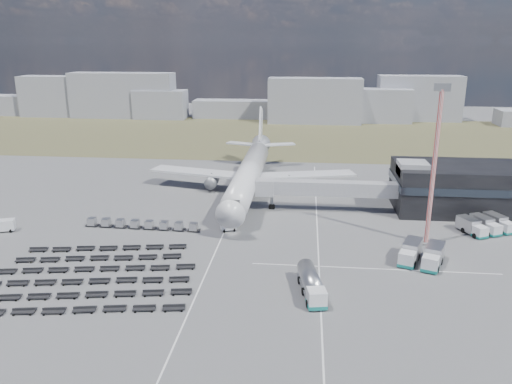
# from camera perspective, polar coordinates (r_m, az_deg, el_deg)

# --- Properties ---
(ground) EXTENTS (420.00, 420.00, 0.00)m
(ground) POSITION_cam_1_polar(r_m,az_deg,el_deg) (91.71, -2.99, -5.91)
(ground) COLOR #565659
(ground) RESTS_ON ground
(grass_strip) EXTENTS (420.00, 90.00, 0.01)m
(grass_strip) POSITION_cam_1_polar(r_m,az_deg,el_deg) (197.18, 1.86, 6.51)
(grass_strip) COLOR #46442A
(grass_strip) RESTS_ON ground
(lane_markings) EXTENTS (47.12, 110.00, 0.01)m
(lane_markings) POSITION_cam_1_polar(r_m,az_deg,el_deg) (93.57, 3.24, -5.44)
(lane_markings) COLOR silver
(lane_markings) RESTS_ON ground
(terminal) EXTENTS (30.40, 16.40, 11.00)m
(terminal) POSITION_cam_1_polar(r_m,az_deg,el_deg) (116.85, 22.76, 0.54)
(terminal) COLOR black
(terminal) RESTS_ON ground
(jet_bridge) EXTENTS (30.30, 3.80, 7.05)m
(jet_bridge) POSITION_cam_1_polar(r_m,az_deg,el_deg) (108.33, 6.96, 0.44)
(jet_bridge) COLOR #939399
(jet_bridge) RESTS_ON ground
(airliner) EXTENTS (51.59, 64.53, 17.62)m
(airliner) POSITION_cam_1_polar(r_m,az_deg,el_deg) (120.49, -0.70, 2.37)
(airliner) COLOR silver
(airliner) RESTS_ON ground
(skyline) EXTENTS (323.14, 24.79, 23.28)m
(skyline) POSITION_cam_1_polar(r_m,az_deg,el_deg) (236.78, 0.33, 10.46)
(skyline) COLOR #8E909B
(skyline) RESTS_ON ground
(fuel_tanker) EXTENTS (4.50, 10.79, 3.39)m
(fuel_tanker) POSITION_cam_1_polar(r_m,az_deg,el_deg) (74.14, 6.35, -10.36)
(fuel_tanker) COLOR silver
(fuel_tanker) RESTS_ON ground
(pushback_tug) EXTENTS (3.36, 2.69, 1.36)m
(pushback_tug) POSITION_cam_1_polar(r_m,az_deg,el_deg) (97.52, -3.17, -4.06)
(pushback_tug) COLOR silver
(pushback_tug) RESTS_ON ground
(utility_van) EXTENTS (4.89, 3.45, 2.37)m
(utility_van) POSITION_cam_1_polar(r_m,az_deg,el_deg) (108.49, -26.99, -3.47)
(utility_van) COLOR silver
(utility_van) RESTS_ON ground
(catering_truck) EXTENTS (3.66, 5.96, 2.55)m
(catering_truck) POSITION_cam_1_polar(r_m,az_deg,el_deg) (126.87, 5.75, 1.17)
(catering_truck) COLOR silver
(catering_truck) RESTS_ON ground
(service_trucks_near) EXTENTS (8.67, 9.35, 3.03)m
(service_trucks_near) POSITION_cam_1_polar(r_m,az_deg,el_deg) (87.67, 18.42, -6.75)
(service_trucks_near) COLOR silver
(service_trucks_near) RESTS_ON ground
(service_trucks_far) EXTENTS (10.73, 9.67, 2.67)m
(service_trucks_far) POSITION_cam_1_polar(r_m,az_deg,el_deg) (106.25, 24.74, -3.42)
(service_trucks_far) COLOR silver
(service_trucks_far) RESTS_ON ground
(uld_row) EXTENTS (23.24, 2.23, 1.57)m
(uld_row) POSITION_cam_1_polar(r_m,az_deg,el_deg) (100.72, -12.88, -3.63)
(uld_row) COLOR black
(uld_row) RESTS_ON ground
(baggage_dollies) EXTENTS (34.43, 27.47, 0.73)m
(baggage_dollies) POSITION_cam_1_polar(r_m,az_deg,el_deg) (83.22, -18.55, -9.03)
(baggage_dollies) COLOR black
(baggage_dollies) RESTS_ON ground
(floodlight_mast) EXTENTS (2.74, 2.22, 28.78)m
(floodlight_mast) POSITION_cam_1_polar(r_m,az_deg,el_deg) (92.46, 19.67, 2.71)
(floodlight_mast) COLOR red
(floodlight_mast) RESTS_ON ground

